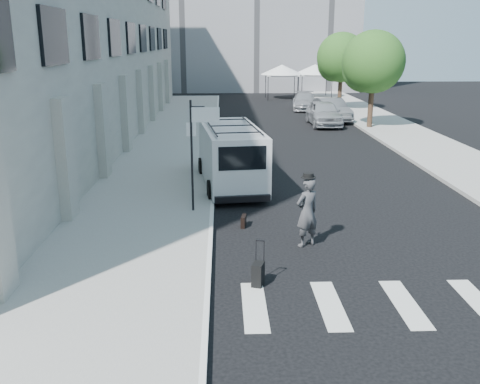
{
  "coord_description": "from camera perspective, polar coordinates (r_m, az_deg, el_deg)",
  "views": [
    {
      "loc": [
        -1.64,
        -13.13,
        5.39
      ],
      "look_at": [
        -1.16,
        1.23,
        1.3
      ],
      "focal_mm": 40.0,
      "sensor_mm": 36.0,
      "label": 1
    }
  ],
  "objects": [
    {
      "name": "parked_car_c",
      "position": [
        43.85,
        6.91,
        9.59
      ],
      "size": [
        2.41,
        4.82,
        1.34
      ],
      "primitive_type": "imported",
      "rotation": [
        0.0,
        0.0,
        -0.12
      ],
      "color": "#95989D",
      "rests_on": "ground"
    },
    {
      "name": "tent_left",
      "position": [
        51.51,
        4.5,
        12.85
      ],
      "size": [
        4.0,
        4.0,
        3.2
      ],
      "color": "black",
      "rests_on": "ground"
    },
    {
      "name": "tree_far",
      "position": [
        43.28,
        10.59,
        13.75
      ],
      "size": [
        3.8,
        3.83,
        6.03
      ],
      "color": "black",
      "rests_on": "ground"
    },
    {
      "name": "sidewalk_right",
      "position": [
        35.2,
        15.82,
        6.6
      ],
      "size": [
        4.0,
        56.0,
        0.15
      ],
      "primitive_type": "cube",
      "color": "gray",
      "rests_on": "ground"
    },
    {
      "name": "building_left",
      "position": [
        32.66,
        -20.3,
        16.02
      ],
      "size": [
        10.0,
        44.0,
        12.0
      ],
      "primitive_type": "cube",
      "color": "gray",
      "rests_on": "ground"
    },
    {
      "name": "businessman",
      "position": [
        14.41,
        7.17,
        -2.14
      ],
      "size": [
        0.84,
        0.75,
        1.92
      ],
      "primitive_type": "imported",
      "rotation": [
        0.0,
        0.0,
        3.68
      ],
      "color": "#3D3D40",
      "rests_on": "ground"
    },
    {
      "name": "parked_car_b",
      "position": [
        37.74,
        9.69,
        8.63
      ],
      "size": [
        2.24,
        4.86,
        1.54
      ],
      "primitive_type": "imported",
      "rotation": [
        0.0,
        0.0,
        0.13
      ],
      "color": "#525559",
      "rests_on": "ground"
    },
    {
      "name": "tree_near",
      "position": [
        34.54,
        13.8,
        13.09
      ],
      "size": [
        3.8,
        3.83,
        6.03
      ],
      "color": "black",
      "rests_on": "ground"
    },
    {
      "name": "briefcase",
      "position": [
        16.01,
        0.38,
        -3.13
      ],
      "size": [
        0.19,
        0.45,
        0.34
      ],
      "primitive_type": "cube",
      "rotation": [
        0.0,
        0.0,
        -0.17
      ],
      "color": "black",
      "rests_on": "ground"
    },
    {
      "name": "ground",
      "position": [
        14.28,
        4.87,
        -6.33
      ],
      "size": [
        120.0,
        120.0,
        0.0
      ],
      "primitive_type": "plane",
      "color": "black",
      "rests_on": "ground"
    },
    {
      "name": "sidewalk_left",
      "position": [
        29.72,
        -6.94,
        5.47
      ],
      "size": [
        4.5,
        48.0,
        0.15
      ],
      "primitive_type": "cube",
      "color": "gray",
      "rests_on": "ground"
    },
    {
      "name": "cargo_van",
      "position": [
        20.35,
        -1.03,
        3.95
      ],
      "size": [
        2.67,
        6.22,
        2.28
      ],
      "rotation": [
        0.0,
        0.0,
        0.12
      ],
      "color": "silver",
      "rests_on": "ground"
    },
    {
      "name": "parked_car_a",
      "position": [
        35.67,
        8.93,
        8.31
      ],
      "size": [
        1.91,
        4.74,
        1.61
      ],
      "primitive_type": "imported",
      "rotation": [
        0.0,
        0.0,
        0.0
      ],
      "color": "#9EA1A6",
      "rests_on": "ground"
    },
    {
      "name": "suitcase",
      "position": [
        12.27,
        1.94,
        -8.73
      ],
      "size": [
        0.34,
        0.43,
        1.04
      ],
      "rotation": [
        0.0,
        0.0,
        -0.31
      ],
      "color": "black",
      "rests_on": "ground"
    },
    {
      "name": "tent_right",
      "position": [
        52.45,
        8.0,
        12.81
      ],
      "size": [
        4.0,
        4.0,
        3.2
      ],
      "color": "black",
      "rests_on": "ground"
    },
    {
      "name": "sign_pole",
      "position": [
        16.57,
        -4.41,
        6.34
      ],
      "size": [
        1.03,
        0.07,
        3.5
      ],
      "color": "black",
      "rests_on": "sidewalk_left"
    }
  ]
}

